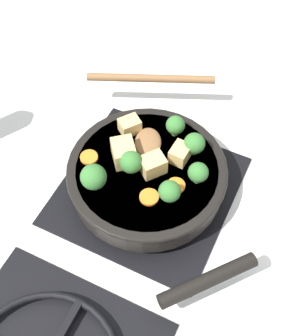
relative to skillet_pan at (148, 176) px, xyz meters
name	(u,v)px	position (x,y,z in m)	size (l,w,h in m)	color
ground_plane	(147,191)	(0.00, 0.00, -0.05)	(2.40, 2.40, 0.00)	silver
front_burner_grate	(147,187)	(0.00, 0.00, -0.04)	(0.31, 0.31, 0.03)	black
skillet_pan	(148,176)	(0.00, 0.00, 0.00)	(0.38, 0.36, 0.05)	black
wooden_spoon	(150,103)	(0.06, -0.14, 0.03)	(0.24, 0.25, 0.02)	brown
tofu_cube_center_large	(152,166)	(-0.01, 0.00, 0.04)	(0.04, 0.03, 0.03)	#DBB770
tofu_cube_near_handle	(130,126)	(0.07, -0.06, 0.04)	(0.04, 0.03, 0.03)	#DBB770
tofu_cube_east_chunk	(124,153)	(0.05, 0.00, 0.04)	(0.05, 0.04, 0.04)	#DBB770
tofu_cube_west_chunk	(180,154)	(-0.04, -0.05, 0.04)	(0.04, 0.03, 0.03)	#DBB770
broccoli_floret_near_spoon	(194,144)	(-0.06, -0.07, 0.05)	(0.04, 0.04, 0.05)	#709956
broccoli_floret_center_top	(175,125)	(-0.01, -0.09, 0.05)	(0.03, 0.03, 0.04)	#709956
broccoli_floret_east_rim	(93,177)	(0.07, 0.07, 0.05)	(0.04, 0.04, 0.05)	#709956
broccoli_floret_west_rim	(131,162)	(0.02, 0.02, 0.05)	(0.04, 0.04, 0.05)	#709956
broccoli_floret_north_edge	(170,191)	(-0.06, 0.04, 0.05)	(0.04, 0.04, 0.04)	#709956
broccoli_floret_south_cluster	(198,173)	(-0.09, -0.02, 0.05)	(0.04, 0.04, 0.04)	#709956
carrot_slice_orange_thin	(176,186)	(-0.06, 0.01, 0.02)	(0.03, 0.03, 0.01)	orange
carrot_slice_near_center	(89,157)	(0.10, 0.02, 0.02)	(0.03, 0.03, 0.01)	orange
carrot_slice_edge_slice	(149,197)	(-0.03, 0.05, 0.02)	(0.03, 0.03, 0.01)	orange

